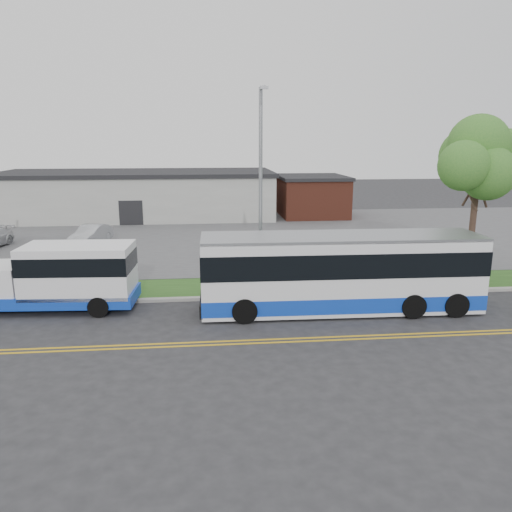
{
  "coord_description": "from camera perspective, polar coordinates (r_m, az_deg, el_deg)",
  "views": [
    {
      "loc": [
        0.37,
        -21.06,
        7.27
      ],
      "look_at": [
        2.8,
        2.98,
        1.6
      ],
      "focal_mm": 35.0,
      "sensor_mm": 36.0,
      "label": 1
    }
  ],
  "objects": [
    {
      "name": "brick_wing",
      "position": [
        48.43,
        6.38,
        6.84
      ],
      "size": [
        6.3,
        7.3,
        3.9
      ],
      "color": "brown",
      "rests_on": "ground"
    },
    {
      "name": "grocery_bag_left",
      "position": [
        26.54,
        -19.35,
        -2.87
      ],
      "size": [
        0.32,
        0.32,
        0.32
      ],
      "primitive_type": "sphere",
      "color": "white",
      "rests_on": "verge"
    },
    {
      "name": "pedestrian",
      "position": [
        26.54,
        -18.71,
        -1.35
      ],
      "size": [
        0.7,
        0.69,
        1.63
      ],
      "primitive_type": "imported",
      "rotation": [
        0.0,
        0.0,
        3.89
      ],
      "color": "black",
      "rests_on": "verge"
    },
    {
      "name": "shuttle_bus",
      "position": [
        23.19,
        -21.28,
        -2.05
      ],
      "size": [
        7.59,
        2.88,
        2.86
      ],
      "rotation": [
        0.0,
        0.0,
        -0.06
      ],
      "color": "#113CB9",
      "rests_on": "ground"
    },
    {
      "name": "tree_east",
      "position": [
        27.67,
        24.12,
        9.87
      ],
      "size": [
        5.2,
        5.2,
        8.33
      ],
      "color": "#34231C",
      "rests_on": "verge"
    },
    {
      "name": "streetlight_near",
      "position": [
        24.02,
        0.54,
        8.34
      ],
      "size": [
        0.35,
        1.53,
        9.5
      ],
      "color": "gray",
      "rests_on": "verge"
    },
    {
      "name": "verge",
      "position": [
        25.03,
        -6.38,
        -3.65
      ],
      "size": [
        80.0,
        3.3,
        0.1
      ],
      "primitive_type": "cube",
      "color": "#254B19",
      "rests_on": "ground"
    },
    {
      "name": "parking_lot",
      "position": [
        38.74,
        -6.22,
        2.39
      ],
      "size": [
        80.0,
        25.0,
        0.1
      ],
      "primitive_type": "cube",
      "color": "#4C4C4F",
      "rests_on": "ground"
    },
    {
      "name": "commercial_building",
      "position": [
        48.74,
        -13.35,
        6.86
      ],
      "size": [
        25.4,
        10.4,
        4.35
      ],
      "color": "#9E9E99",
      "rests_on": "ground"
    },
    {
      "name": "lane_line_north",
      "position": [
        18.68,
        -6.54,
        -9.77
      ],
      "size": [
        70.0,
        0.12,
        0.01
      ],
      "primitive_type": "cube",
      "color": "gold",
      "rests_on": "ground"
    },
    {
      "name": "transit_bus",
      "position": [
        21.73,
        9.59,
        -1.88
      ],
      "size": [
        12.03,
        3.08,
        3.32
      ],
      "rotation": [
        0.0,
        0.0,
        -0.02
      ],
      "color": "white",
      "rests_on": "ground"
    },
    {
      "name": "grocery_bag_right",
      "position": [
        26.88,
        -17.87,
        -2.57
      ],
      "size": [
        0.32,
        0.32,
        0.32
      ],
      "primitive_type": "sphere",
      "color": "white",
      "rests_on": "verge"
    },
    {
      "name": "parked_car_a",
      "position": [
        36.59,
        -18.35,
        2.31
      ],
      "size": [
        2.47,
        4.34,
        1.35
      ],
      "primitive_type": "imported",
      "rotation": [
        0.0,
        0.0,
        -0.27
      ],
      "color": "#A5A8AC",
      "rests_on": "parking_lot"
    },
    {
      "name": "curb",
      "position": [
        23.3,
        -6.42,
        -4.86
      ],
      "size": [
        80.0,
        0.3,
        0.15
      ],
      "primitive_type": "cube",
      "color": "#9E9B93",
      "rests_on": "ground"
    },
    {
      "name": "ground",
      "position": [
        22.28,
        -6.44,
        -5.92
      ],
      "size": [
        140.0,
        140.0,
        0.0
      ],
      "primitive_type": "plane",
      "color": "#28282B",
      "rests_on": "ground"
    },
    {
      "name": "lane_line_south",
      "position": [
        18.41,
        -6.55,
        -10.13
      ],
      "size": [
        70.0,
        0.12,
        0.01
      ],
      "primitive_type": "cube",
      "color": "gold",
      "rests_on": "ground"
    }
  ]
}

